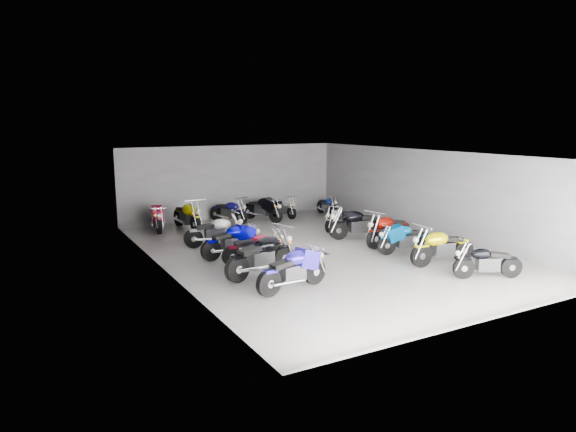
% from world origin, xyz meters
% --- Properties ---
extents(ground, '(14.00, 14.00, 0.00)m').
position_xyz_m(ground, '(0.00, 0.00, 0.00)').
color(ground, '#999691').
rests_on(ground, ground).
extents(wall_back, '(10.00, 0.10, 3.20)m').
position_xyz_m(wall_back, '(0.00, 7.00, 1.60)').
color(wall_back, gray).
rests_on(wall_back, ground).
extents(wall_left, '(0.10, 14.00, 3.20)m').
position_xyz_m(wall_left, '(-5.00, 0.00, 1.60)').
color(wall_left, gray).
rests_on(wall_left, ground).
extents(wall_right, '(0.10, 14.00, 3.20)m').
position_xyz_m(wall_right, '(5.00, 0.00, 1.60)').
color(wall_right, gray).
rests_on(wall_right, ground).
extents(ceiling, '(10.00, 14.00, 0.04)m').
position_xyz_m(ceiling, '(0.00, 0.00, 3.22)').
color(ceiling, black).
rests_on(ceiling, wall_back).
extents(drain_grate, '(0.32, 0.32, 0.01)m').
position_xyz_m(drain_grate, '(0.00, -0.50, 0.01)').
color(drain_grate, black).
rests_on(drain_grate, ground).
extents(motorcycle_left_b, '(2.20, 0.63, 0.98)m').
position_xyz_m(motorcycle_left_b, '(-2.62, -3.17, 0.53)').
color(motorcycle_left_b, black).
rests_on(motorcycle_left_b, ground).
extents(motorcycle_left_c, '(2.36, 0.77, 1.05)m').
position_xyz_m(motorcycle_left_c, '(-2.79, -1.69, 0.58)').
color(motorcycle_left_c, black).
rests_on(motorcycle_left_c, ground).
extents(motorcycle_left_d, '(1.99, 0.45, 0.88)m').
position_xyz_m(motorcycle_left_d, '(-2.41, -0.45, 0.48)').
color(motorcycle_left_d, black).
rests_on(motorcycle_left_d, ground).
extents(motorcycle_left_e, '(2.15, 0.50, 0.95)m').
position_xyz_m(motorcycle_left_e, '(-2.70, 0.56, 0.52)').
color(motorcycle_left_e, black).
rests_on(motorcycle_left_e, ground).
extents(motorcycle_left_f, '(2.12, 0.48, 0.93)m').
position_xyz_m(motorcycle_left_f, '(-2.65, 2.22, 0.51)').
color(motorcycle_left_f, black).
rests_on(motorcycle_left_f, ground).
extents(motorcycle_right_a, '(1.80, 0.93, 0.85)m').
position_xyz_m(motorcycle_right_a, '(2.50, -4.85, 0.46)').
color(motorcycle_right_a, black).
rests_on(motorcycle_right_a, ground).
extents(motorcycle_right_b, '(2.26, 0.50, 0.99)m').
position_xyz_m(motorcycle_right_b, '(2.44, -3.26, 0.54)').
color(motorcycle_right_b, black).
rests_on(motorcycle_right_b, ground).
extents(motorcycle_right_c, '(2.00, 0.62, 0.89)m').
position_xyz_m(motorcycle_right_c, '(2.39, -1.72, 0.49)').
color(motorcycle_right_c, black).
rests_on(motorcycle_right_c, ground).
extents(motorcycle_right_d, '(2.27, 0.69, 1.01)m').
position_xyz_m(motorcycle_right_d, '(2.62, -0.60, 0.55)').
color(motorcycle_right_d, black).
rests_on(motorcycle_right_d, ground).
extents(motorcycle_right_e, '(2.25, 0.83, 1.01)m').
position_xyz_m(motorcycle_right_e, '(2.33, 0.73, 0.55)').
color(motorcycle_right_e, black).
rests_on(motorcycle_right_e, ground).
extents(motorcycle_right_f, '(1.82, 0.88, 0.85)m').
position_xyz_m(motorcycle_right_f, '(2.57, 2.31, 0.46)').
color(motorcycle_right_f, black).
rests_on(motorcycle_right_f, ground).
extents(motorcycle_back_a, '(0.52, 2.22, 0.98)m').
position_xyz_m(motorcycle_back_a, '(-3.76, 5.75, 0.53)').
color(motorcycle_back_a, black).
rests_on(motorcycle_back_a, ground).
extents(motorcycle_back_b, '(0.53, 2.35, 1.03)m').
position_xyz_m(motorcycle_back_b, '(-2.63, 5.36, 0.56)').
color(motorcycle_back_b, black).
rests_on(motorcycle_back_b, ground).
extents(motorcycle_back_c, '(0.96, 1.94, 0.91)m').
position_xyz_m(motorcycle_back_c, '(-0.65, 5.84, 0.50)').
color(motorcycle_back_c, black).
rests_on(motorcycle_back_c, ground).
extents(motorcycle_back_d, '(0.93, 2.12, 0.97)m').
position_xyz_m(motorcycle_back_d, '(0.78, 5.50, 0.53)').
color(motorcycle_back_d, black).
rests_on(motorcycle_back_d, ground).
extents(motorcycle_back_e, '(0.40, 1.87, 0.82)m').
position_xyz_m(motorcycle_back_e, '(2.02, 5.86, 0.45)').
color(motorcycle_back_e, black).
rests_on(motorcycle_back_e, ground).
extents(motorcycle_back_f, '(0.43, 1.89, 0.83)m').
position_xyz_m(motorcycle_back_f, '(3.97, 5.29, 0.45)').
color(motorcycle_back_f, black).
rests_on(motorcycle_back_f, ground).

